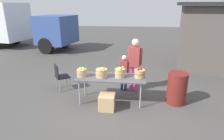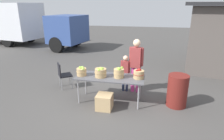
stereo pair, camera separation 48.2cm
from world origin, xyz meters
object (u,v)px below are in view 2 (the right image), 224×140
Objects in this scene: apple_basket_red_0 at (139,74)px; apple_basket_green_2 at (119,73)px; box_truck at (22,23)px; folding_chair at (63,73)px; apple_basket_green_1 at (101,72)px; market_table at (110,78)px; apple_basket_green_0 at (82,71)px; trash_barrel at (177,91)px; child_customer at (125,70)px; vendor_adult at (136,62)px; produce_crate at (104,102)px.

apple_basket_green_2 is at bearing -174.58° from apple_basket_red_0.
box_truck is 8.55m from folding_chair.
apple_basket_green_2 reaches higher than apple_basket_green_1.
apple_basket_green_0 is at bearing -176.05° from market_table.
market_table is 1.87m from trash_barrel.
child_customer is at bearing -120.81° from folding_chair.
apple_basket_green_2 reaches higher than market_table.
child_customer is (0.32, 0.80, -0.01)m from market_table.
apple_basket_green_0 is 0.25× the size of child_customer.
vendor_adult is 1.44× the size of child_customer.
apple_basket_red_0 is 0.18× the size of vendor_adult.
apple_basket_green_0 is at bearing -162.14° from folding_chair.
produce_crate is (-0.70, -1.25, -0.79)m from vendor_adult.
child_customer is 9.90m from box_truck.
market_table is at bearing 74.15° from child_customer.
box_truck is (-7.83, 6.01, 0.80)m from child_customer.
child_customer is at bearing 67.83° from market_table.
folding_chair is (-0.91, 0.66, -0.36)m from apple_basket_green_0.
folding_chair is at bearing 167.67° from apple_basket_red_0.
apple_basket_red_0 reaches higher than trash_barrel.
vendor_adult reaches higher than trash_barrel.
trash_barrel is at bearing 17.03° from produce_crate.
trash_barrel is (2.09, 0.18, -0.44)m from apple_basket_green_1.
market_table is 0.82m from apple_basket_green_0.
vendor_adult is (-0.14, 0.75, 0.12)m from apple_basket_red_0.
box_truck is at bearing 136.62° from apple_basket_green_1.
child_customer reaches higher than folding_chair.
market_table is 0.86m from child_customer.
apple_basket_green_0 is 0.34× the size of folding_chair.
apple_basket_green_1 is 2.14m from trash_barrel.
folding_chair is at bearing 144.15° from apple_basket_green_0.
box_truck reaches higher than child_customer.
apple_basket_green_1 is 0.51m from apple_basket_green_2.
apple_basket_red_0 is (1.04, 0.11, -0.01)m from apple_basket_green_1.
apple_basket_red_0 is 10.72m from box_truck.
apple_basket_green_1 is at bearing -167.44° from market_table.
apple_basket_red_0 is at bearing -28.06° from box_truck.
folding_chair is 1.99m from produce_crate.
apple_basket_green_1 is 1.65m from folding_chair.
market_table is at bearing -176.08° from apple_basket_red_0.
apple_basket_red_0 is 1.19m from produce_crate.
trash_barrel is (2.65, 0.19, -0.43)m from apple_basket_green_0.
apple_basket_green_2 is 0.18× the size of vendor_adult.
trash_barrel is at bearing 161.41° from vendor_adult.
market_table is 5.69× the size of apple_basket_green_1.
apple_basket_red_0 is at bearing 30.96° from produce_crate.
apple_basket_green_0 reaches higher than trash_barrel.
apple_basket_red_0 is 0.04× the size of box_truck.
box_truck is at bearing -25.67° from vendor_adult.
trash_barrel is at bearing -24.45° from box_truck.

